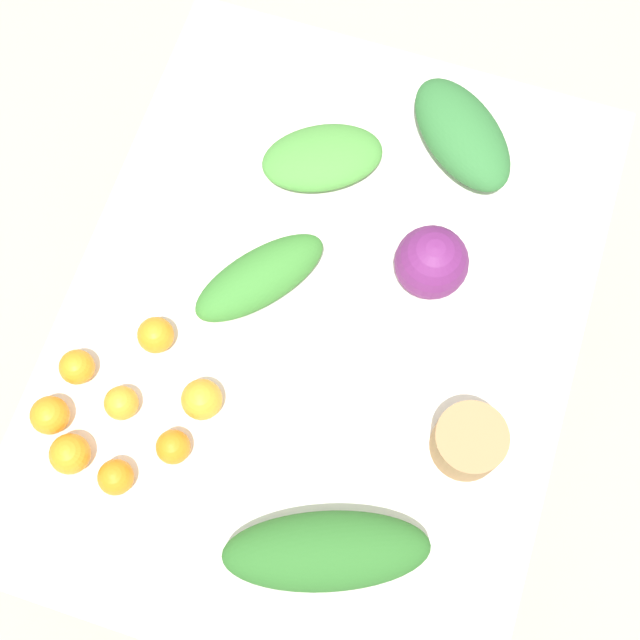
# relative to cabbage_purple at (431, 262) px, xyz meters

# --- Properties ---
(ground_plane) EXTENTS (8.00, 8.00, 0.00)m
(ground_plane) POSITION_rel_cabbage_purple_xyz_m (-0.16, 0.18, -0.82)
(ground_plane) COLOR #B2A899
(dining_table) EXTENTS (1.33, 1.01, 0.75)m
(dining_table) POSITION_rel_cabbage_purple_xyz_m (-0.16, 0.18, -0.16)
(dining_table) COLOR silver
(dining_table) RESTS_ON ground_plane
(cabbage_purple) EXTENTS (0.15, 0.15, 0.15)m
(cabbage_purple) POSITION_rel_cabbage_purple_xyz_m (0.00, 0.00, 0.00)
(cabbage_purple) COLOR #6B2366
(cabbage_purple) RESTS_ON dining_table
(paper_bag) EXTENTS (0.14, 0.14, 0.10)m
(paper_bag) POSITION_rel_cabbage_purple_xyz_m (-0.31, -0.16, -0.02)
(paper_bag) COLOR #A87F51
(paper_bag) RESTS_ON dining_table
(greens_bunch_kale) EXTENTS (0.27, 0.40, 0.10)m
(greens_bunch_kale) POSITION_rel_cabbage_purple_xyz_m (-0.58, 0.03, -0.03)
(greens_bunch_kale) COLOR #2D6B28
(greens_bunch_kale) RESTS_ON dining_table
(greens_bunch_dandelion) EXTENTS (0.30, 0.27, 0.08)m
(greens_bunch_dandelion) POSITION_rel_cabbage_purple_xyz_m (-0.12, 0.31, -0.03)
(greens_bunch_dandelion) COLOR #3D8433
(greens_bunch_dandelion) RESTS_ON dining_table
(greens_bunch_scallion) EXTENTS (0.26, 0.30, 0.06)m
(greens_bunch_scallion) POSITION_rel_cabbage_purple_xyz_m (0.18, 0.28, -0.04)
(greens_bunch_scallion) COLOR #4C933D
(greens_bunch_scallion) RESTS_ON dining_table
(greens_bunch_chard) EXTENTS (0.31, 0.31, 0.10)m
(greens_bunch_chard) POSITION_rel_cabbage_purple_xyz_m (0.31, 0.02, -0.02)
(greens_bunch_chard) COLOR #337538
(greens_bunch_chard) RESTS_ON dining_table
(orange_0) EXTENTS (0.07, 0.07, 0.07)m
(orange_0) POSITION_rel_cabbage_purple_xyz_m (-0.49, 0.36, -0.04)
(orange_0) COLOR orange
(orange_0) RESTS_ON dining_table
(orange_1) EXTENTS (0.07, 0.07, 0.07)m
(orange_1) POSITION_rel_cabbage_purple_xyz_m (-0.40, 0.59, -0.04)
(orange_1) COLOR orange
(orange_1) RESTS_ON dining_table
(orange_2) EXTENTS (0.07, 0.07, 0.07)m
(orange_2) POSITION_rel_cabbage_purple_xyz_m (-0.29, 0.47, -0.04)
(orange_2) COLOR orange
(orange_2) RESTS_ON dining_table
(orange_3) EXTENTS (0.07, 0.07, 0.07)m
(orange_3) POSITION_rel_cabbage_purple_xyz_m (-0.57, 0.44, -0.04)
(orange_3) COLOR orange
(orange_3) RESTS_ON dining_table
(orange_4) EXTENTS (0.07, 0.07, 0.07)m
(orange_4) POSITION_rel_cabbage_purple_xyz_m (-0.44, 0.48, -0.04)
(orange_4) COLOR orange
(orange_4) RESTS_ON dining_table
(orange_5) EXTENTS (0.08, 0.08, 0.08)m
(orange_5) POSITION_rel_cabbage_purple_xyz_m (-0.39, 0.34, -0.03)
(orange_5) COLOR orange
(orange_5) RESTS_ON dining_table
(orange_6) EXTENTS (0.07, 0.07, 0.07)m
(orange_6) POSITION_rel_cabbage_purple_xyz_m (-0.50, 0.60, -0.04)
(orange_6) COLOR orange
(orange_6) RESTS_ON dining_table
(orange_7) EXTENTS (0.08, 0.08, 0.08)m
(orange_7) POSITION_rel_cabbage_purple_xyz_m (-0.56, 0.54, -0.03)
(orange_7) COLOR orange
(orange_7) RESTS_ON dining_table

